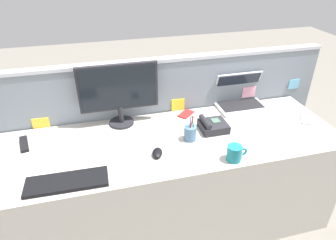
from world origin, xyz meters
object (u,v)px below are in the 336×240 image
object	(u,v)px
desktop_monitor	(119,90)
cell_phone_red_case	(186,114)
computer_mouse_right_hand	(157,153)
tv_remote	(24,144)
cell_phone_silver_slab	(306,119)
coffee_mug	(235,153)
laptop	(239,98)
desk_phone	(212,126)
pen_cup	(190,133)
keyboard_main	(67,182)

from	to	relation	value
desktop_monitor	cell_phone_red_case	xyz separation A→B (m)	(0.47, -0.00, -0.24)
computer_mouse_right_hand	tv_remote	distance (m)	0.84
computer_mouse_right_hand	cell_phone_red_case	xyz separation A→B (m)	(0.31, 0.42, -0.01)
cell_phone_silver_slab	computer_mouse_right_hand	bearing A→B (deg)	-139.97
cell_phone_red_case	coffee_mug	xyz separation A→B (m)	(0.11, -0.58, 0.04)
laptop	desk_phone	size ratio (longest dim) A/B	2.06
pen_cup	coffee_mug	bearing A→B (deg)	-55.29
desk_phone	desktop_monitor	bearing A→B (deg)	157.22
pen_cup	cell_phone_silver_slab	world-z (taller)	pen_cup
keyboard_main	tv_remote	bearing A→B (deg)	123.69
desk_phone	cell_phone_red_case	world-z (taller)	desk_phone
desktop_monitor	computer_mouse_right_hand	distance (m)	0.51
laptop	keyboard_main	xyz separation A→B (m)	(-1.26, -0.59, -0.05)
desktop_monitor	keyboard_main	xyz separation A→B (m)	(-0.35, -0.54, -0.24)
desk_phone	keyboard_main	world-z (taller)	desk_phone
laptop	cell_phone_red_case	world-z (taller)	laptop
tv_remote	coffee_mug	xyz separation A→B (m)	(1.20, -0.46, 0.04)
keyboard_main	desk_phone	bearing A→B (deg)	19.19
laptop	pen_cup	xyz separation A→B (m)	(-0.51, -0.36, -0.01)
desk_phone	coffee_mug	distance (m)	0.34
cell_phone_silver_slab	tv_remote	size ratio (longest dim) A/B	0.89
desktop_monitor	pen_cup	size ratio (longest dim) A/B	2.85
computer_mouse_right_hand	tv_remote	world-z (taller)	computer_mouse_right_hand
computer_mouse_right_hand	tv_remote	xyz separation A→B (m)	(-0.78, 0.31, -0.01)
computer_mouse_right_hand	desktop_monitor	bearing A→B (deg)	127.59
laptop	computer_mouse_right_hand	distance (m)	0.88
laptop	tv_remote	xyz separation A→B (m)	(-1.53, -0.16, -0.05)
desktop_monitor	pen_cup	xyz separation A→B (m)	(0.40, -0.32, -0.20)
cell_phone_red_case	tv_remote	bearing A→B (deg)	-125.48
desktop_monitor	desk_phone	xyz separation A→B (m)	(0.58, -0.24, -0.22)
computer_mouse_right_hand	cell_phone_red_case	world-z (taller)	computer_mouse_right_hand
desk_phone	tv_remote	distance (m)	1.21
computer_mouse_right_hand	cell_phone_silver_slab	size ratio (longest dim) A/B	0.66
computer_mouse_right_hand	pen_cup	distance (m)	0.26
laptop	pen_cup	bearing A→B (deg)	-144.72
cell_phone_red_case	pen_cup	bearing A→B (deg)	-54.64
computer_mouse_right_hand	cell_phone_silver_slab	bearing A→B (deg)	23.78
laptop	cell_phone_silver_slab	world-z (taller)	laptop
laptop	cell_phone_silver_slab	size ratio (longest dim) A/B	2.41
laptop	desk_phone	world-z (taller)	laptop
keyboard_main	pen_cup	size ratio (longest dim) A/B	2.31
pen_cup	tv_remote	xyz separation A→B (m)	(-1.02, 0.20, -0.04)
desktop_monitor	cell_phone_silver_slab	xyz separation A→B (m)	(1.28, -0.29, -0.24)
keyboard_main	cell_phone_red_case	xyz separation A→B (m)	(0.82, 0.54, -0.01)
cell_phone_silver_slab	cell_phone_red_case	bearing A→B (deg)	-166.38
cell_phone_silver_slab	coffee_mug	distance (m)	0.76
cell_phone_silver_slab	desktop_monitor	bearing A→B (deg)	-159.55
tv_remote	computer_mouse_right_hand	bearing A→B (deg)	-32.97
keyboard_main	coffee_mug	xyz separation A→B (m)	(0.93, -0.04, 0.04)
computer_mouse_right_hand	coffee_mug	distance (m)	0.45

